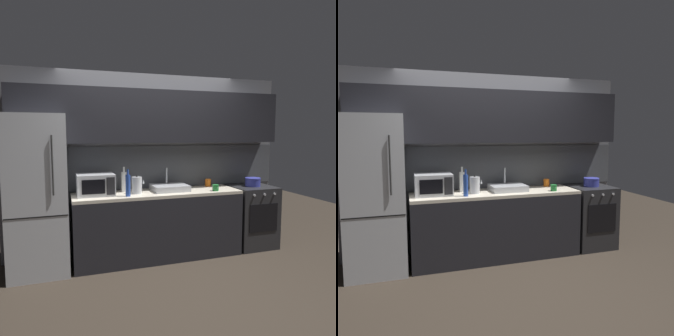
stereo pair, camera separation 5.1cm
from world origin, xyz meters
TOP-DOWN VIEW (x-y plane):
  - ground_plane at (0.00, 0.00)m, footprint 10.00×10.00m
  - back_wall at (0.00, 1.20)m, footprint 3.97×0.44m
  - counter_run at (0.00, 0.90)m, footprint 2.23×0.60m
  - refrigerator at (-1.50, 0.90)m, footprint 0.68×0.69m
  - oven_range at (1.46, 0.90)m, footprint 0.60×0.62m
  - microwave at (-0.82, 0.92)m, footprint 0.46×0.35m
  - sink_basin at (0.17, 0.93)m, footprint 0.48×0.38m
  - kettle at (-0.30, 0.87)m, footprint 0.17×0.13m
  - wine_bottle_blue at (-0.44, 0.72)m, footprint 0.06×0.06m
  - wine_bottle_white at (-0.43, 1.03)m, footprint 0.07×0.07m
  - mug_orange at (0.83, 1.11)m, footprint 0.09×0.09m
  - mug_green at (0.76, 0.72)m, footprint 0.08×0.08m
  - mug_dark at (-0.27, 1.05)m, footprint 0.08×0.08m
  - cooking_pot at (1.46, 0.90)m, footprint 0.23×0.23m

SIDE VIEW (x-z plane):
  - ground_plane at x=0.00m, z-range 0.00..0.00m
  - counter_run at x=0.00m, z-range 0.00..0.90m
  - oven_range at x=1.46m, z-range 0.00..0.90m
  - sink_basin at x=0.17m, z-range 0.79..1.09m
  - mug_green at x=0.76m, z-range 0.90..0.99m
  - refrigerator at x=-1.50m, z-range 0.00..1.90m
  - mug_orange at x=0.83m, z-range 0.90..1.01m
  - mug_dark at x=-0.27m, z-range 0.90..1.01m
  - cooking_pot at x=1.46m, z-range 0.90..1.03m
  - kettle at x=-0.30m, z-range 0.89..1.13m
  - microwave at x=-0.82m, z-range 0.90..1.17m
  - wine_bottle_white at x=-0.43m, z-range 0.87..1.21m
  - wine_bottle_blue at x=-0.44m, z-range 0.87..1.21m
  - back_wall at x=0.00m, z-range 0.30..2.80m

